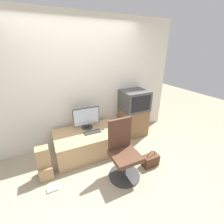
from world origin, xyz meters
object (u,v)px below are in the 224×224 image
cardboard_box_lower (46,170)px  mouse (103,129)px  keyboard (92,132)px  handbag (151,160)px  office_chair (123,154)px  book (52,188)px  main_monitor (86,118)px  crt_tv (134,100)px

cardboard_box_lower → mouse: bearing=14.8°
keyboard → handbag: bearing=-45.8°
office_chair → book: (-1.12, 0.19, -0.40)m
handbag → book: size_ratio=1.93×
handbag → main_monitor: bearing=128.6°
office_chair → book: 1.20m
handbag → cardboard_box_lower: bearing=162.6°
mouse → keyboard: bearing=-176.5°
mouse → main_monitor: bearing=141.5°
keyboard → book: 1.14m
mouse → handbag: mouse is taller
keyboard → crt_tv: bearing=12.4°
cardboard_box_lower → book: 0.33m
main_monitor → keyboard: size_ratio=1.58×
handbag → book: handbag is taller
cardboard_box_lower → book: size_ratio=1.66×
crt_tv → handbag: 1.36m
mouse → cardboard_box_lower: size_ratio=0.21×
main_monitor → mouse: main_monitor is taller
mouse → book: size_ratio=0.35×
office_chair → handbag: (0.55, -0.04, -0.30)m
book → handbag: bearing=-8.0°
main_monitor → book: main_monitor is taller
cardboard_box_lower → crt_tv: bearing=14.8°
mouse → book: (-1.10, -0.61, -0.45)m
cardboard_box_lower → book: bearing=-80.0°
keyboard → office_chair: office_chair is taller
cardboard_box_lower → main_monitor: bearing=30.5°
keyboard → mouse: bearing=3.5°
office_chair → cardboard_box_lower: 1.31m
crt_tv → book: bearing=-157.0°
mouse → cardboard_box_lower: mouse is taller
handbag → office_chair: bearing=175.4°
main_monitor → cardboard_box_lower: bearing=-149.5°
keyboard → book: (-0.87, -0.60, -0.45)m
main_monitor → handbag: (0.85, -1.06, -0.56)m
book → office_chair: bearing=-9.7°
book → keyboard: bearing=34.5°
mouse → book: bearing=-150.9°
keyboard → office_chair: bearing=-72.2°
mouse → office_chair: size_ratio=0.06×
cardboard_box_lower → handbag: handbag is taller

